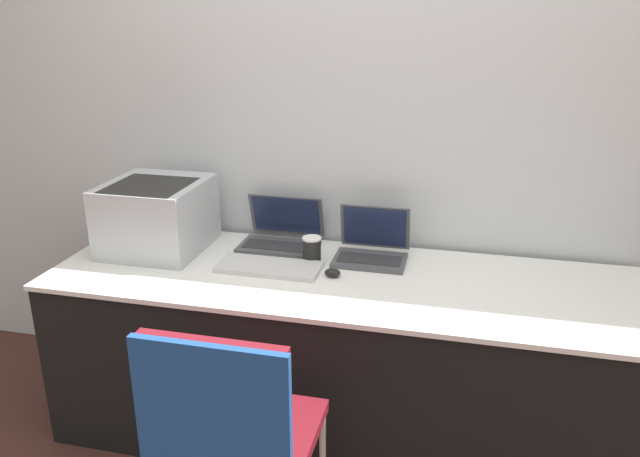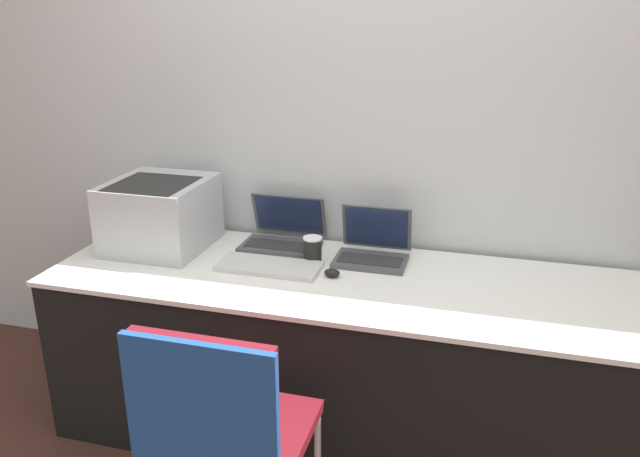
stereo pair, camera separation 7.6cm
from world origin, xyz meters
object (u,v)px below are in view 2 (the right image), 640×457
Objects in this scene: printer at (160,212)px; chair at (222,432)px; external_keyboard at (269,266)px; coffee_cup at (313,249)px; laptop_right at (373,248)px; mouse at (332,273)px; laptop_left at (284,235)px.

printer is 1.20m from chair.
external_keyboard is 3.90× the size of coffee_cup.
chair is at bearing -102.96° from laptop_right.
printer is 6.78× the size of mouse.
printer is 1.26× the size of laptop_left.
chair reaches higher than external_keyboard.
coffee_cup is 0.18m from mouse.
laptop_right is (0.42, -0.06, 0.00)m from laptop_left.
printer is at bearing 168.60° from external_keyboard.
mouse is (0.30, -0.28, -0.03)m from laptop_left.
chair is (0.69, -0.93, -0.32)m from printer.
mouse is at bearing -48.36° from coffee_cup.
mouse is (0.12, -0.13, -0.04)m from coffee_cup.
printer reaches higher than laptop_left.
printer is at bearing -162.38° from laptop_left.
coffee_cup is at bearing -40.21° from laptop_left.
printer reaches higher than external_keyboard.
printer is 0.46× the size of chair.
external_keyboard is 0.85m from chair.
external_keyboard is (0.54, -0.11, -0.15)m from printer.
laptop_right reaches higher than external_keyboard.
printer is 0.94m from laptop_right.
laptop_left is 0.81× the size of external_keyboard.
coffee_cup is at bearing 0.98° from printer.
laptop_right is 2.77× the size of coffee_cup.
coffee_cup reaches higher than mouse.
external_keyboard is at bearing -83.74° from laptop_left.
printer reaches higher than mouse.
mouse reaches higher than external_keyboard.
chair is (-0.24, -1.04, -0.20)m from laptop_right.
coffee_cup is 0.11× the size of chair.
printer is at bearing -173.73° from laptop_right.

